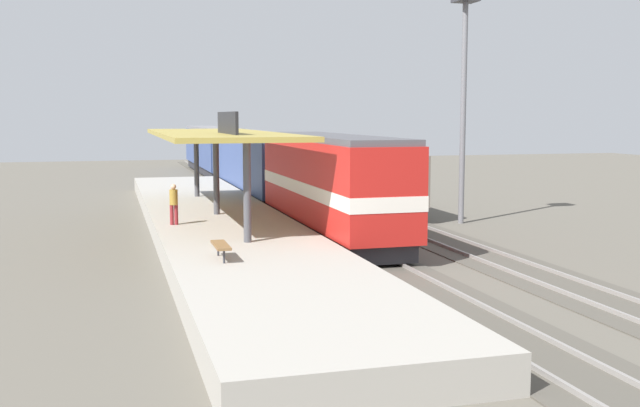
{
  "coord_description": "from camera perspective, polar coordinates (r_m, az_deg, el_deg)",
  "views": [
    {
      "loc": [
        -9.31,
        -34.29,
        5.43
      ],
      "look_at": [
        -1.38,
        -6.22,
        2.0
      ],
      "focal_mm": 41.9,
      "sensor_mm": 36.0,
      "label": 1
    }
  ],
  "objects": [
    {
      "name": "ground_plane",
      "position": [
        36.51,
        2.45,
        -1.85
      ],
      "size": [
        120.0,
        120.0,
        0.0
      ],
      "primitive_type": "plane",
      "color": "#5B564C"
    },
    {
      "name": "track_near",
      "position": [
        35.94,
        -0.58,
        -1.93
      ],
      "size": [
        3.2,
        110.0,
        0.16
      ],
      "color": "#4E4941",
      "rests_on": "ground"
    },
    {
      "name": "track_far",
      "position": [
        37.4,
        6.24,
        -1.63
      ],
      "size": [
        3.2,
        110.0,
        0.16
      ],
      "color": "#4E4941",
      "rests_on": "ground"
    },
    {
      "name": "platform",
      "position": [
        34.97,
        -7.87,
        -1.54
      ],
      "size": [
        6.0,
        44.0,
        0.9
      ],
      "primitive_type": "cube",
      "color": "#9E998E",
      "rests_on": "ground"
    },
    {
      "name": "station_canopy",
      "position": [
        34.53,
        -7.96,
        5.16
      ],
      "size": [
        5.2,
        18.0,
        4.7
      ],
      "color": "#47474C",
      "rests_on": "platform"
    },
    {
      "name": "platform_bench",
      "position": [
        23.87,
        -7.58,
        -3.21
      ],
      "size": [
        0.44,
        1.7,
        0.5
      ],
      "color": "#333338",
      "rests_on": "platform"
    },
    {
      "name": "locomotive",
      "position": [
        32.77,
        0.8,
        1.42
      ],
      "size": [
        2.93,
        14.43,
        4.44
      ],
      "color": "#28282D",
      "rests_on": "track_near"
    },
    {
      "name": "passenger_carriage_front",
      "position": [
        50.24,
        -5.07,
        3.13
      ],
      "size": [
        2.9,
        20.0,
        4.24
      ],
      "color": "#28282D",
      "rests_on": "track_near"
    },
    {
      "name": "passenger_carriage_rear",
      "position": [
        70.76,
        -8.22,
        4.12
      ],
      "size": [
        2.9,
        20.0,
        4.24
      ],
      "color": "#28282D",
      "rests_on": "track_near"
    },
    {
      "name": "freight_car",
      "position": [
        42.5,
        3.39,
        2.03
      ],
      "size": [
        2.8,
        12.0,
        3.54
      ],
      "color": "#28282D",
      "rests_on": "track_far"
    },
    {
      "name": "light_mast",
      "position": [
        38.36,
        10.97,
        11.03
      ],
      "size": [
        1.1,
        1.1,
        11.7
      ],
      "color": "slate",
      "rests_on": "ground"
    },
    {
      "name": "person_waiting",
      "position": [
        31.71,
        -11.11,
        0.11
      ],
      "size": [
        0.34,
        0.34,
        1.71
      ],
      "color": "maroon",
      "rests_on": "platform"
    }
  ]
}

